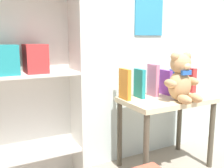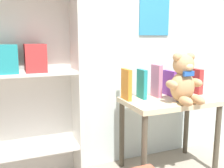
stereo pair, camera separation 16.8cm
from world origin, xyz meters
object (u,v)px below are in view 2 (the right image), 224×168
book_standing_blue (182,82)px  book_standing_red (195,81)px  bookshelf_side (20,58)px  teddy_bear (184,80)px  book_standing_teal (142,84)px  book_standing_pink (156,81)px  book_standing_purple (169,83)px  display_table (169,110)px  book_standing_orange (126,84)px

book_standing_blue → book_standing_red: bearing=-8.2°
bookshelf_side → book_standing_red: size_ratio=7.82×
teddy_bear → book_standing_teal: 0.30m
teddy_bear → book_standing_pink: 0.23m
book_standing_pink → book_standing_blue: book_standing_pink is taller
book_standing_blue → book_standing_purple: bearing=-177.0°
book_standing_pink → book_standing_blue: (0.24, 0.02, -0.03)m
bookshelf_side → book_standing_red: bearing=-2.6°
book_standing_pink → book_standing_blue: size_ratio=1.31×
book_standing_teal → book_standing_red: 0.49m
teddy_bear → bookshelf_side: bearing=165.4°
book_standing_teal → book_standing_blue: bearing=4.7°
book_standing_teal → display_table: bearing=-25.0°
teddy_bear → book_standing_red: bearing=36.7°
book_standing_pink → bookshelf_side: bearing=177.5°
book_standing_teal → book_standing_purple: bearing=3.9°
book_standing_teal → book_standing_pink: bearing=0.9°
bookshelf_side → book_standing_purple: size_ratio=8.04×
bookshelf_side → book_standing_pink: bookshelf_side is taller
book_standing_orange → display_table: bearing=-15.9°
bookshelf_side → book_standing_teal: bookshelf_side is taller
display_table → teddy_bear: size_ratio=1.96×
bookshelf_side → display_table: bookshelf_side is taller
book_standing_orange → book_standing_red: (0.61, -0.01, -0.01)m
bookshelf_side → book_standing_orange: 0.73m
book_standing_blue → book_standing_red: (0.12, -0.02, 0.01)m
display_table → book_standing_purple: 0.22m
teddy_bear → book_standing_purple: size_ratio=1.77×
book_standing_orange → book_standing_purple: bearing=2.5°
bookshelf_side → display_table: (1.00, -0.15, -0.40)m
display_table → book_standing_orange: bearing=161.6°
display_table → book_standing_red: bearing=17.1°
book_standing_red → book_standing_purple: bearing=-179.0°
display_table → book_standing_orange: 0.38m
teddy_bear → book_standing_red: teddy_bear is taller
book_standing_pink → display_table: bearing=-55.3°
teddy_bear → book_standing_blue: bearing=54.8°
book_standing_orange → book_standing_blue: size_ratio=1.19×
book_standing_orange → book_standing_red: 0.61m
book_standing_blue → book_standing_orange: bearing=-179.9°
display_table → book_standing_red: book_standing_red is taller
display_table → book_standing_red: size_ratio=3.39×
book_standing_orange → book_standing_pink: bearing=0.3°
bookshelf_side → display_table: size_ratio=2.31×
book_standing_purple → book_standing_blue: bearing=3.4°
display_table → book_standing_orange: book_standing_orange is taller
book_standing_red → book_standing_blue: bearing=175.4°
book_standing_orange → book_standing_blue: (0.49, 0.01, -0.02)m
teddy_bear → book_standing_orange: size_ratio=1.54×
book_standing_teal → book_standing_pink: (0.12, -0.00, 0.01)m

